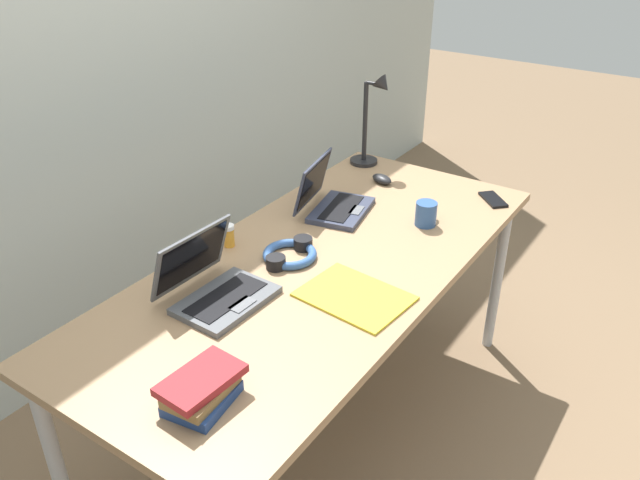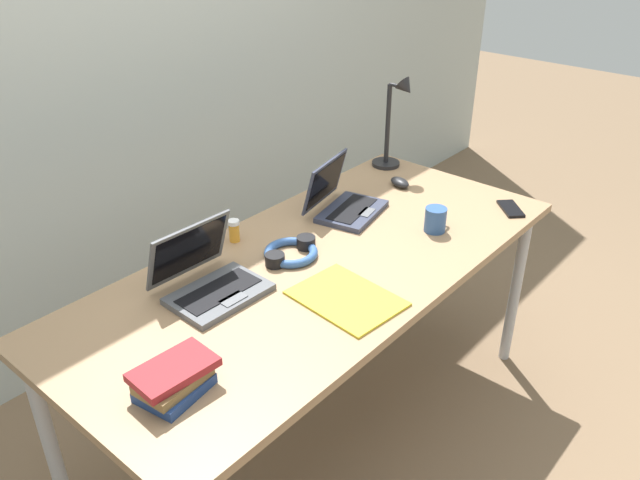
# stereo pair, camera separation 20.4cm
# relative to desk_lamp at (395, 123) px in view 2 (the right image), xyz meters

# --- Properties ---
(ground_plane) EXTENTS (12.00, 12.00, 0.00)m
(ground_plane) POSITION_rel_desk_lamp_xyz_m (-0.80, -0.28, -0.94)
(ground_plane) COLOR #7A6047
(wall_back) EXTENTS (6.00, 0.13, 2.60)m
(wall_back) POSITION_rel_desk_lamp_xyz_m (-0.80, 0.82, 0.36)
(wall_back) COLOR #B2BCB7
(wall_back) RESTS_ON ground_plane
(desk) EXTENTS (1.80, 0.80, 0.74)m
(desk) POSITION_rel_desk_lamp_xyz_m (-0.80, -0.28, -0.25)
(desk) COLOR #9E7A56
(desk) RESTS_ON ground_plane
(desk_lamp) EXTENTS (0.12, 0.18, 0.40)m
(desk_lamp) POSITION_rel_desk_lamp_xyz_m (0.00, 0.00, 0.00)
(desk_lamp) COLOR black
(desk_lamp) RESTS_ON desk
(laptop_front_left) EXTENTS (0.29, 0.27, 0.21)m
(laptop_front_left) POSITION_rel_desk_lamp_xyz_m (-1.15, -0.14, -0.15)
(laptop_front_left) COLOR #515459
(laptop_front_left) RESTS_ON desk
(laptop_front_right) EXTENTS (0.31, 0.28, 0.20)m
(laptop_front_right) POSITION_rel_desk_lamp_xyz_m (-0.47, -0.11, -0.16)
(laptop_front_right) COLOR #33384C
(laptop_front_right) RESTS_ON desk
(computer_mouse) EXTENTS (0.08, 0.11, 0.03)m
(computer_mouse) POSITION_rel_desk_lamp_xyz_m (-0.14, -0.14, -0.18)
(computer_mouse) COLOR black
(computer_mouse) RESTS_ON desk
(cell_phone) EXTENTS (0.14, 0.14, 0.01)m
(cell_phone) POSITION_rel_desk_lamp_xyz_m (-0.05, -0.58, -0.19)
(cell_phone) COLOR black
(cell_phone) RESTS_ON desk
(headphones) EXTENTS (0.21, 0.18, 0.04)m
(headphones) POSITION_rel_desk_lamp_xyz_m (-0.84, -0.18, -0.18)
(headphones) COLOR #335999
(headphones) RESTS_ON desk
(pill_bottle) EXTENTS (0.04, 0.04, 0.08)m
(pill_bottle) POSITION_rel_desk_lamp_xyz_m (-0.89, 0.04, -0.16)
(pill_bottle) COLOR gold
(pill_bottle) RESTS_ON desk
(book_stack) EXTENTS (0.21, 0.15, 0.07)m
(book_stack) POSITION_rel_desk_lamp_xyz_m (-1.49, -0.41, -0.16)
(book_stack) COLOR navy
(book_stack) RESTS_ON desk
(paper_folder_back_right) EXTENTS (0.26, 0.33, 0.01)m
(paper_folder_back_right) POSITION_rel_desk_lamp_xyz_m (-0.91, -0.48, -0.19)
(paper_folder_back_right) COLOR gold
(paper_folder_back_right) RESTS_ON desk
(coffee_mug) EXTENTS (0.11, 0.08, 0.09)m
(coffee_mug) POSITION_rel_desk_lamp_xyz_m (-0.37, -0.45, -0.15)
(coffee_mug) COLOR #2D518C
(coffee_mug) RESTS_ON desk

